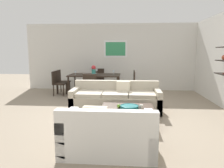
{
  "coord_description": "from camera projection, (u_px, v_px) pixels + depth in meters",
  "views": [
    {
      "loc": [
        0.35,
        -5.23,
        1.6
      ],
      "look_at": [
        -0.08,
        0.2,
        0.75
      ],
      "focal_mm": 33.95,
      "sensor_mm": 36.0,
      "label": 1
    }
  ],
  "objects": [
    {
      "name": "loveseat_white",
      "position": [
        108.0,
        134.0,
        3.36
      ],
      "size": [
        1.46,
        0.9,
        0.78
      ],
      "color": "white",
      "rests_on": "ground"
    },
    {
      "name": "dining_table",
      "position": [
        95.0,
        76.0,
        7.77
      ],
      "size": [
        1.85,
        1.04,
        0.75
      ],
      "color": "black",
      "rests_on": "ground"
    },
    {
      "name": "centerpiece_vase",
      "position": [
        94.0,
        70.0,
        7.75
      ],
      "size": [
        0.16,
        0.16,
        0.33
      ],
      "color": "teal",
      "rests_on": "dining_table"
    },
    {
      "name": "coffee_table",
      "position": [
        127.0,
        116.0,
        4.62
      ],
      "size": [
        1.15,
        0.91,
        0.38
      ],
      "color": "#38281E",
      "rests_on": "ground"
    },
    {
      "name": "dining_chair_left_near",
      "position": [
        58.0,
        82.0,
        7.68
      ],
      "size": [
        0.44,
        0.44,
        0.88
      ],
      "color": "black",
      "rests_on": "ground"
    },
    {
      "name": "candle_jar",
      "position": [
        141.0,
        107.0,
        4.52
      ],
      "size": [
        0.08,
        0.08,
        0.08
      ],
      "primitive_type": "cylinder",
      "color": "silver",
      "rests_on": "coffee_table"
    },
    {
      "name": "apple_on_coffee_table",
      "position": [
        119.0,
        106.0,
        4.59
      ],
      "size": [
        0.08,
        0.08,
        0.08
      ],
      "primitive_type": "sphere",
      "color": "#669E2D",
      "rests_on": "coffee_table"
    },
    {
      "name": "back_wall_unit",
      "position": [
        128.0,
        57.0,
        8.67
      ],
      "size": [
        8.4,
        0.09,
        2.7
      ],
      "color": "silver",
      "rests_on": "ground"
    },
    {
      "name": "dining_chair_head",
      "position": [
        98.0,
        78.0,
        8.71
      ],
      "size": [
        0.44,
        0.44,
        0.88
      ],
      "color": "black",
      "rests_on": "ground"
    },
    {
      "name": "dining_chair_right_near",
      "position": [
        131.0,
        82.0,
        7.47
      ],
      "size": [
        0.44,
        0.44,
        0.88
      ],
      "color": "black",
      "rests_on": "ground"
    },
    {
      "name": "dining_chair_left_far",
      "position": [
        62.0,
        80.0,
        8.14
      ],
      "size": [
        0.44,
        0.44,
        0.88
      ],
      "color": "black",
      "rests_on": "ground"
    },
    {
      "name": "ground_plane",
      "position": [
        115.0,
        114.0,
        5.42
      ],
      "size": [
        18.0,
        18.0,
        0.0
      ],
      "primitive_type": "plane",
      "color": "gray"
    },
    {
      "name": "wine_glass_head",
      "position": [
        97.0,
        70.0,
        8.2
      ],
      "size": [
        0.08,
        0.08,
        0.17
      ],
      "color": "silver",
      "rests_on": "dining_table"
    },
    {
      "name": "wine_glass_right_far",
      "position": [
        114.0,
        71.0,
        7.82
      ],
      "size": [
        0.07,
        0.07,
        0.15
      ],
      "color": "silver",
      "rests_on": "dining_table"
    },
    {
      "name": "dining_chair_right_far",
      "position": [
        131.0,
        81.0,
        7.93
      ],
      "size": [
        0.44,
        0.44,
        0.88
      ],
      "color": "black",
      "rests_on": "ground"
    },
    {
      "name": "decorative_bowl",
      "position": [
        129.0,
        107.0,
        4.52
      ],
      "size": [
        0.4,
        0.4,
        0.07
      ],
      "color": "#19666B",
      "rests_on": "coffee_table"
    },
    {
      "name": "sofa_beige",
      "position": [
        116.0,
        100.0,
        5.71
      ],
      "size": [
        2.35,
        0.9,
        0.78
      ],
      "color": "#B2A893",
      "rests_on": "ground"
    },
    {
      "name": "wine_glass_left_near",
      "position": [
        75.0,
        72.0,
        7.68
      ],
      "size": [
        0.08,
        0.08,
        0.15
      ],
      "color": "silver",
      "rests_on": "dining_table"
    },
    {
      "name": "dining_chair_foot",
      "position": [
        90.0,
        85.0,
        6.89
      ],
      "size": [
        0.44,
        0.44,
        0.88
      ],
      "color": "black",
      "rests_on": "ground"
    }
  ]
}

